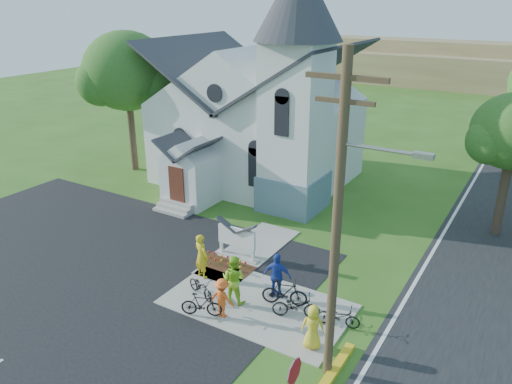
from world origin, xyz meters
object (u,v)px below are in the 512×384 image
Objects in this scene: bike_1 at (202,305)px; bike_3 at (285,293)px; cyclist_3 at (222,298)px; bike_4 at (339,316)px; cyclist_0 at (201,256)px; cyclist_4 at (313,327)px; utility_pole at (339,217)px; cyclist_1 at (234,279)px; bike_0 at (201,287)px; bike_2 at (296,306)px; stop_sign at (293,381)px; cyclist_2 at (277,276)px; church_sign at (237,237)px.

bike_1 is 0.88× the size of bike_3.
cyclist_3 is 4.24m from bike_4.
cyclist_4 is at bearing 178.16° from cyclist_0.
cyclist_1 is (-4.72, 1.69, -4.38)m from utility_pole.
bike_0 is 1.31m from bike_1.
cyclist_3 is (-4.56, 0.68, -4.58)m from utility_pole.
bike_1 is at bearing 176.72° from utility_pole.
cyclist_1 reaches higher than cyclist_3.
bike_1 reaches higher than bike_2.
utility_pole is at bearing 91.49° from stop_sign.
cyclist_0 is at bearing -9.68° from cyclist_2.
cyclist_2 reaches higher than church_sign.
church_sign is 0.89× the size of stop_sign.
bike_1 is 0.83m from cyclist_3.
cyclist_4 is 1.04× the size of bike_4.
bike_2 is at bearing 137.50° from utility_pole.
bike_1 is at bearing 64.06° from cyclist_1.
stop_sign is at bearing -88.51° from utility_pole.
stop_sign reaches higher than bike_3.
cyclist_4 is (5.07, -0.53, 0.39)m from bike_0.
bike_1 is 3.17m from bike_3.
cyclist_1 is 1.26× the size of bike_1.
bike_0 is at bearing 76.42° from bike_2.
cyclist_1 is (-4.79, 4.39, -0.75)m from stop_sign.
church_sign is at bearing -83.87° from cyclist_0.
stop_sign is 1.61× the size of cyclist_3.
cyclist_1 is at bearing 160.30° from utility_pole.
cyclist_4 is at bearing 140.81° from utility_pole.
stop_sign is 1.27× the size of cyclist_1.
bike_0 is 3.89m from bike_2.
utility_pole reaches higher than bike_1.
cyclist_2 is 1.22× the size of bike_4.
cyclist_3 is (2.01, -4.02, -0.21)m from church_sign.
stop_sign is 1.32× the size of cyclist_2.
stop_sign is at bearing -168.75° from bike_3.
cyclist_2 is at bearing -31.16° from church_sign.
cyclist_4 reaches higher than bike_1.
church_sign is at bearing -7.23° from bike_1.
cyclist_1 is 2.58m from bike_2.
cyclist_4 reaches higher than bike_3.
bike_0 is at bearing 146.66° from stop_sign.
cyclist_1 is at bearing -54.07° from bike_0.
cyclist_1 is 1.70m from cyclist_2.
bike_0 is 0.89× the size of bike_2.
utility_pole is at bearing 117.93° from cyclist_4.
cyclist_3 is at bearing 47.90° from cyclist_2.
stop_sign reaches higher than cyclist_3.
bike_4 is at bearing -113.26° from bike_3.
stop_sign reaches higher than church_sign.
utility_pole reaches higher than bike_0.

